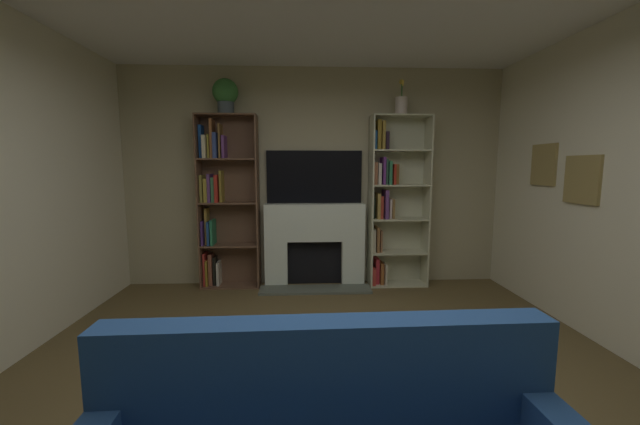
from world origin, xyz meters
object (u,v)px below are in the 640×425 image
potted_plant (225,94)px  bookshelf_left (222,201)px  fireplace (315,242)px  tv (314,177)px  vase_with_flowers (401,104)px  bookshelf_right (391,202)px

potted_plant → bookshelf_left: bearing=149.0°
fireplace → tv: tv is taller
tv → vase_with_flowers: (1.05, -0.12, 0.88)m
bookshelf_left → tv: bearing=3.4°
fireplace → bookshelf_left: bearing=179.3°
tv → bookshelf_right: 1.02m
bookshelf_right → potted_plant: bearing=-179.0°
fireplace → potted_plant: bearing=-177.9°
bookshelf_left → vase_with_flowers: size_ratio=5.04×
tv → potted_plant: potted_plant is taller
bookshelf_right → bookshelf_left: bearing=179.6°
fireplace → tv: (0.00, 0.08, 0.82)m
tv → vase_with_flowers: bearing=-6.5°
potted_plant → vase_with_flowers: size_ratio=0.98×
bookshelf_left → vase_with_flowers: (2.20, -0.05, 1.17)m
fireplace → vase_with_flowers: vase_with_flowers is taller
tv → bookshelf_right: bookshelf_right is taller
tv → vase_with_flowers: vase_with_flowers is taller
bookshelf_left → potted_plant: (0.09, -0.05, 1.27)m
bookshelf_left → potted_plant: potted_plant is taller
tv → potted_plant: size_ratio=2.90×
bookshelf_left → potted_plant: 1.27m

